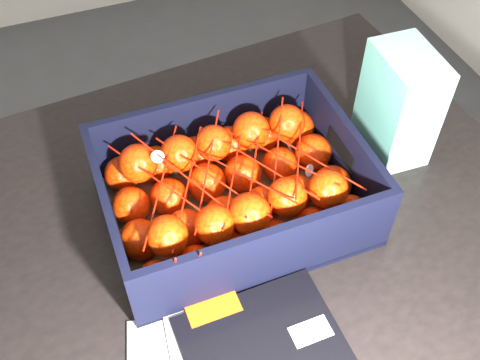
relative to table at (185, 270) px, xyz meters
name	(u,v)px	position (x,y,z in m)	size (l,w,h in m)	color
table	(185,270)	(0.00, 0.00, 0.00)	(1.26, 0.90, 0.75)	black
produce_crate	(233,195)	(0.10, 0.02, 0.14)	(0.39, 0.30, 0.13)	olive
clementine_heap	(234,189)	(0.10, 0.02, 0.16)	(0.38, 0.27, 0.11)	red
mesh_net	(230,173)	(0.09, 0.01, 0.21)	(0.33, 0.26, 0.09)	#B51506
retail_carton	(399,104)	(0.41, 0.06, 0.20)	(0.09, 0.13, 0.20)	white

